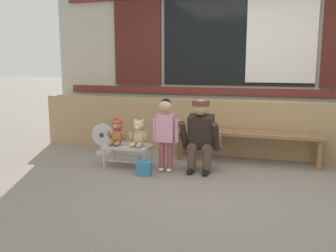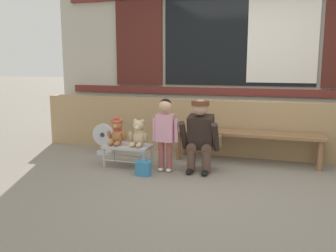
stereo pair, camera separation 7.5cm
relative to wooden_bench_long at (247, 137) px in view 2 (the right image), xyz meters
name	(u,v)px [view 2 (the right image)]	position (x,y,z in m)	size (l,w,h in m)	color
ground_plane	(213,183)	(-0.27, -1.06, -0.37)	(60.00, 60.00, 0.00)	gray
brick_low_wall	(231,128)	(-0.27, 0.37, 0.05)	(6.33, 0.25, 0.85)	tan
shop_facade	(239,47)	(-0.27, 0.88, 1.28)	(6.46, 0.26, 3.28)	#B7B2A3
wooden_bench_long	(247,137)	(0.00, 0.00, 0.00)	(2.10, 0.40, 0.44)	#8E6642
small_display_bench	(128,147)	(-1.53, -0.72, -0.11)	(0.64, 0.36, 0.30)	#BCBCC1
teddy_bear_with_hat	(117,132)	(-1.69, -0.71, 0.10)	(0.28, 0.27, 0.36)	#A86B3D
teddy_bear_plain	(139,134)	(-1.37, -0.71, 0.09)	(0.28, 0.26, 0.36)	#CCB289
child_standing	(165,127)	(-0.97, -0.78, 0.22)	(0.35, 0.18, 0.96)	#994C4C
adult_crouching	(201,135)	(-0.52, -0.63, 0.11)	(0.50, 0.49, 0.95)	brown
handbag_on_ground	(143,168)	(-1.17, -1.04, -0.28)	(0.18, 0.11, 0.27)	teal
floor_fan	(104,139)	(-2.18, -0.18, -0.13)	(0.34, 0.24, 0.48)	silver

